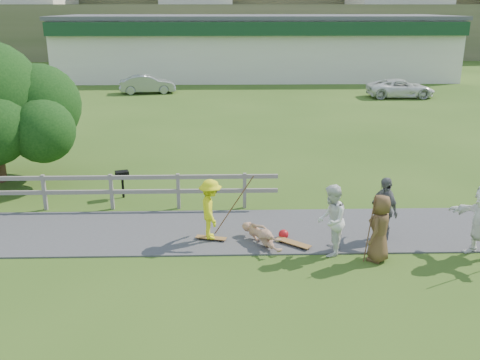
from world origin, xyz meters
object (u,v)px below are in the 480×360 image
at_px(spectator_a, 331,220).
at_px(car_white, 400,88).
at_px(skater_fallen, 262,235).
at_px(bbq, 123,184).
at_px(car_silver, 148,84).
at_px(spectator_b, 384,209).
at_px(skater_rider, 211,213).
at_px(spectator_c, 380,228).

height_order(spectator_a, car_white, spectator_a).
height_order(skater_fallen, bbq, bbq).
relative_size(car_silver, car_white, 0.87).
bearing_deg(spectator_b, skater_rider, -109.71).
relative_size(skater_fallen, spectator_c, 0.92).
xyz_separation_m(spectator_b, bbq, (-7.38, 3.45, -0.42)).
relative_size(skater_rider, spectator_b, 0.92).
bearing_deg(spectator_c, spectator_a, -74.73).
bearing_deg(car_white, skater_fallen, 155.21).
relative_size(skater_fallen, car_silver, 0.39).
distance_m(skater_fallen, spectator_a, 1.85).
distance_m(spectator_a, spectator_b, 1.74).
relative_size(spectator_b, spectator_c, 1.04).
relative_size(spectator_c, car_silver, 0.43).
xyz_separation_m(spectator_b, car_white, (7.63, 22.68, -0.25)).
bearing_deg(spectator_a, spectator_b, 133.83).
distance_m(spectator_b, bbq, 8.16).
relative_size(spectator_a, car_silver, 0.46).
distance_m(skater_fallen, spectator_b, 3.25).
bearing_deg(skater_fallen, spectator_c, -47.59).
height_order(skater_rider, car_white, skater_rider).
relative_size(skater_rider, bbq, 1.79).
xyz_separation_m(skater_rider, skater_fallen, (1.31, -0.29, -0.51)).
height_order(skater_fallen, car_silver, car_silver).
bearing_deg(spectator_a, skater_fallen, -92.66).
distance_m(spectator_b, car_white, 23.93).
distance_m(spectator_c, car_white, 25.18).
distance_m(skater_rider, car_silver, 25.44).
distance_m(skater_rider, skater_fallen, 1.44).
xyz_separation_m(car_silver, bbq, (2.13, -21.52, -0.19)).
xyz_separation_m(skater_rider, car_white, (12.12, 22.65, -0.18)).
bearing_deg(skater_rider, skater_fallen, -111.27).
relative_size(car_silver, bbq, 4.38).
relative_size(skater_rider, car_white, 0.36).
relative_size(spectator_a, car_white, 0.41).
distance_m(skater_rider, spectator_c, 4.23).
distance_m(spectator_c, bbq, 8.35).
bearing_deg(skater_rider, bbq, 31.63).
height_order(skater_rider, bbq, skater_rider).
bearing_deg(car_white, bbq, 142.47).
relative_size(skater_fallen, spectator_a, 0.85).
xyz_separation_m(skater_rider, bbq, (-2.89, 3.41, -0.35)).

